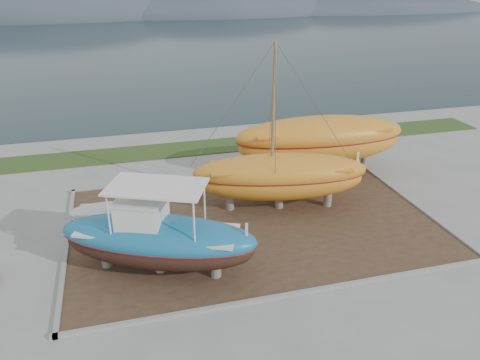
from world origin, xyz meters
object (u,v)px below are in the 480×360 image
object	(u,v)px
orange_sailboat	(282,130)
white_dinghy	(115,217)
orange_bare_hull	(320,146)
blue_caique	(157,230)

from	to	relation	value
orange_sailboat	white_dinghy	bearing A→B (deg)	-169.36
orange_sailboat	orange_bare_hull	world-z (taller)	orange_sailboat
orange_sailboat	blue_caique	bearing A→B (deg)	-137.80
white_dinghy	orange_sailboat	distance (m)	9.41
orange_sailboat	orange_bare_hull	bearing A→B (deg)	55.08
white_dinghy	orange_bare_hull	world-z (taller)	orange_bare_hull
orange_bare_hull	orange_sailboat	bearing A→B (deg)	-131.68
blue_caique	orange_bare_hull	bearing A→B (deg)	60.80
blue_caique	white_dinghy	xyz separation A→B (m)	(-1.76, 4.23, -1.37)
white_dinghy	orange_bare_hull	xyz separation A→B (m)	(12.67, 3.98, 1.12)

